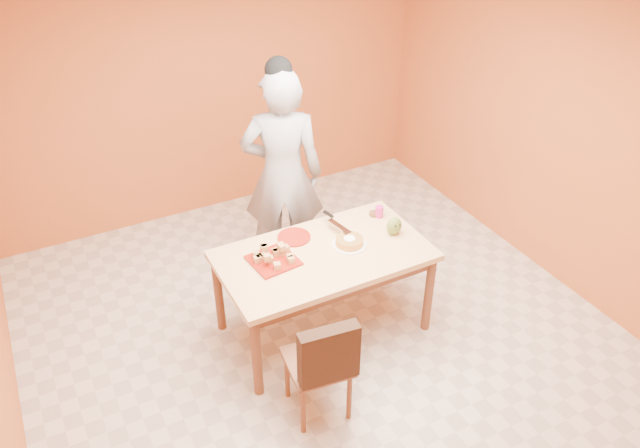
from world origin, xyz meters
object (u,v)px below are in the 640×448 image
red_dinner_plate (294,237)px  dining_chair (319,361)px  magenta_glass (379,212)px  checker_tin (374,214)px  egg_ornament (394,226)px  dining_table (324,263)px  pastry_platter (273,260)px  sponge_cake (349,241)px  person (283,176)px

red_dinner_plate → dining_chair: bearing=-106.9°
magenta_glass → checker_tin: size_ratio=1.11×
red_dinner_plate → egg_ornament: 0.79m
egg_ornament → checker_tin: (0.01, 0.31, -0.06)m
dining_table → egg_ornament: size_ratio=10.28×
pastry_platter → sponge_cake: bearing=-7.6°
person → checker_tin: size_ratio=21.98×
dining_chair → red_dinner_plate: 1.10m
person → checker_tin: bearing=154.2°
red_dinner_plate → magenta_glass: size_ratio=2.70×
red_dinner_plate → dining_table: bearing=-68.6°
dining_table → magenta_glass: magenta_glass is taller
dining_table → magenta_glass: bearing=20.3°
person → egg_ornament: size_ratio=12.35×
sponge_cake → checker_tin: sponge_cake is taller
pastry_platter → sponge_cake: sponge_cake is taller
dining_table → sponge_cake: sponge_cake is taller
dining_chair → person: (0.50, 1.64, 0.49)m
dining_chair → magenta_glass: size_ratio=9.41×
egg_ornament → checker_tin: size_ratio=1.78×
sponge_cake → magenta_glass: magenta_glass is taller
dining_table → egg_ornament: 0.63m
person → pastry_platter: size_ratio=5.87×
pastry_platter → magenta_glass: magenta_glass is taller
person → magenta_glass: 0.89m
dining_chair → dining_table: bearing=66.6°
red_dinner_plate → checker_tin: 0.74m
dining_table → egg_ornament: (0.61, -0.03, 0.17)m
dining_table → dining_chair: (-0.42, -0.73, -0.19)m
pastry_platter → red_dinner_plate: pastry_platter is taller
egg_ornament → magenta_glass: (0.04, 0.27, -0.03)m
person → sponge_cake: size_ratio=8.94×
person → pastry_platter: 0.97m
dining_table → egg_ornament: egg_ornament is taller
pastry_platter → magenta_glass: size_ratio=3.38×
checker_tin → red_dinner_plate: bearing=179.2°
person → red_dinner_plate: size_ratio=7.36×
dining_chair → sponge_cake: dining_chair is taller
dining_table → checker_tin: checker_tin is taller
red_dinner_plate → magenta_glass: magenta_glass is taller
dining_table → red_dinner_plate: red_dinner_plate is taller
red_dinner_plate → checker_tin: size_ratio=2.99×
person → pastry_platter: (-0.47, -0.83, -0.19)m
sponge_cake → dining_table: bearing=179.9°
egg_ornament → checker_tin: bearing=76.3°
red_dinner_plate → checker_tin: (0.74, -0.01, 0.01)m
sponge_cake → magenta_glass: bearing=29.6°
magenta_glass → checker_tin: 0.06m
sponge_cake → magenta_glass: (0.42, 0.24, 0.01)m
dining_chair → pastry_platter: size_ratio=2.78×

